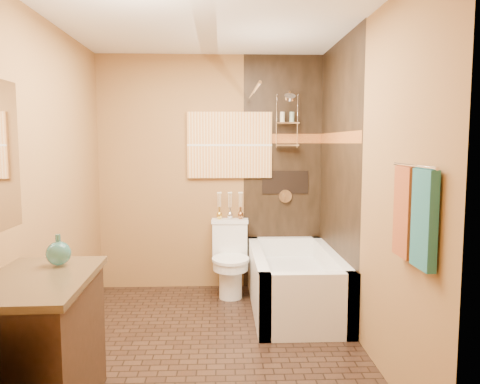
{
  "coord_description": "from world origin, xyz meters",
  "views": [
    {
      "loc": [
        0.11,
        -3.53,
        1.57
      ],
      "look_at": [
        0.27,
        0.4,
        1.16
      ],
      "focal_mm": 35.0,
      "sensor_mm": 36.0,
      "label": 1
    }
  ],
  "objects_px": {
    "sunset_painting": "(230,145)",
    "bathtub": "(295,286)",
    "vanity": "(38,349)",
    "toilet": "(230,258)"
  },
  "relations": [
    {
      "from": "sunset_painting",
      "to": "bathtub",
      "type": "bearing_deg",
      "value": -50.39
    },
    {
      "from": "vanity",
      "to": "bathtub",
      "type": "bearing_deg",
      "value": 43.24
    },
    {
      "from": "bathtub",
      "to": "toilet",
      "type": "xyz_separation_m",
      "value": [
        -0.6,
        0.47,
        0.17
      ]
    },
    {
      "from": "sunset_painting",
      "to": "bathtub",
      "type": "height_order",
      "value": "sunset_painting"
    },
    {
      "from": "toilet",
      "to": "vanity",
      "type": "relative_size",
      "value": 0.8
    },
    {
      "from": "toilet",
      "to": "vanity",
      "type": "distance_m",
      "value": 2.46
    },
    {
      "from": "vanity",
      "to": "toilet",
      "type": "bearing_deg",
      "value": 61.12
    },
    {
      "from": "sunset_painting",
      "to": "vanity",
      "type": "height_order",
      "value": "sunset_painting"
    },
    {
      "from": "bathtub",
      "to": "vanity",
      "type": "xyz_separation_m",
      "value": [
        -1.72,
        -1.72,
        0.2
      ]
    },
    {
      "from": "bathtub",
      "to": "sunset_painting",
      "type": "bearing_deg",
      "value": 129.61
    }
  ]
}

